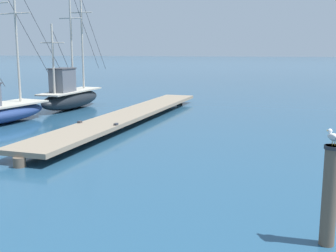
% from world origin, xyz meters
% --- Properties ---
extents(floating_dock, '(2.78, 16.35, 0.53)m').
position_xyz_m(floating_dock, '(-6.56, 17.52, 0.36)').
color(floating_dock, gray).
rests_on(floating_dock, ground).
extents(fishing_boat_0, '(1.83, 7.36, 7.26)m').
position_xyz_m(fishing_boat_0, '(-11.41, 20.87, 0.77)').
color(fishing_boat_0, black).
rests_on(fishing_boat_0, ground).
extents(mooring_piling, '(0.30, 0.30, 1.78)m').
position_xyz_m(mooring_piling, '(1.04, 6.62, 0.93)').
color(mooring_piling, brown).
rests_on(mooring_piling, ground).
extents(perched_seagull, '(0.26, 0.35, 0.27)m').
position_xyz_m(perched_seagull, '(1.05, 6.62, 1.93)').
color(perched_seagull, gold).
rests_on(perched_seagull, mooring_piling).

